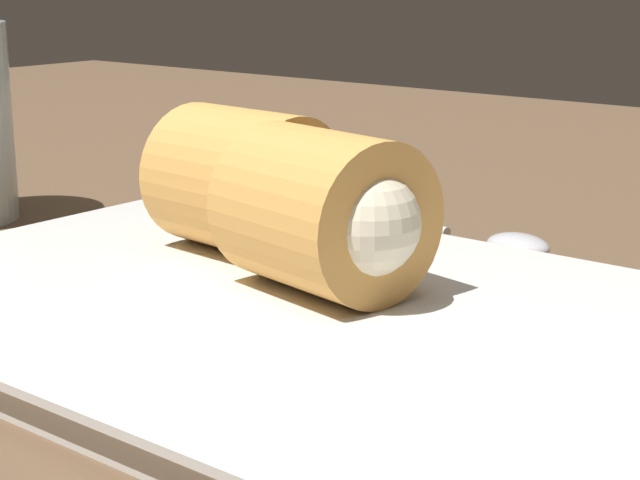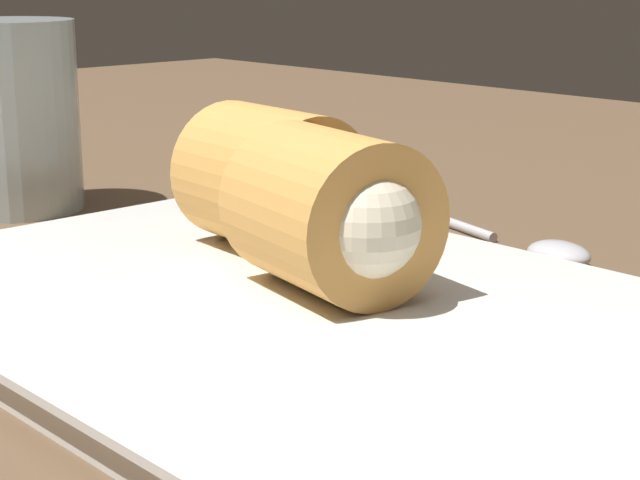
% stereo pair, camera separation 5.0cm
% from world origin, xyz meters
% --- Properties ---
extents(table_surface, '(1.80, 1.40, 0.02)m').
position_xyz_m(table_surface, '(0.00, 0.00, 0.01)').
color(table_surface, brown).
rests_on(table_surface, ground).
extents(serving_plate, '(0.35, 0.22, 0.01)m').
position_xyz_m(serving_plate, '(-0.04, -0.03, 0.03)').
color(serving_plate, silver).
rests_on(serving_plate, table_surface).
extents(roll_front_left, '(0.07, 0.06, 0.06)m').
position_xyz_m(roll_front_left, '(0.03, -0.06, 0.06)').
color(roll_front_left, '#D19347').
rests_on(roll_front_left, serving_plate).
extents(roll_front_right, '(0.08, 0.07, 0.06)m').
position_xyz_m(roll_front_right, '(-0.03, -0.04, 0.06)').
color(roll_front_right, '#D19347').
rests_on(roll_front_right, serving_plate).
extents(spoon, '(0.16, 0.05, 0.01)m').
position_xyz_m(spoon, '(-0.01, -0.18, 0.02)').
color(spoon, '#B2B2B7').
rests_on(spoon, table_surface).
extents(drinking_glass, '(0.07, 0.07, 0.10)m').
position_xyz_m(drinking_glass, '(0.23, -0.05, 0.07)').
color(drinking_glass, silver).
rests_on(drinking_glass, table_surface).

